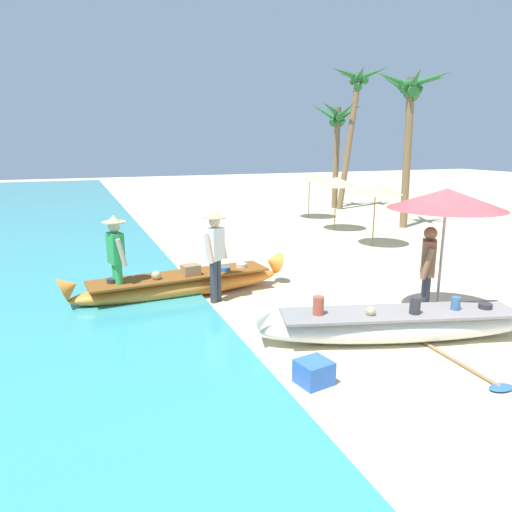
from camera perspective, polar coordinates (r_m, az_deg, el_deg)
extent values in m
plane|color=beige|center=(8.73, 21.34, -8.04)|extent=(80.00, 80.00, 0.00)
ellipsoid|color=white|center=(7.87, 16.91, -8.20)|extent=(4.49, 1.91, 0.47)
cone|color=white|center=(7.23, 0.82, -7.13)|extent=(0.52, 0.54, 0.51)
cube|color=gray|center=(7.79, 17.03, -6.59)|extent=(3.80, 1.73, 0.04)
cylinder|color=#B74C38|center=(7.34, 7.58, -6.06)|extent=(0.17, 0.17, 0.31)
sphere|color=tan|center=(7.50, 13.75, -6.56)|extent=(0.15, 0.15, 0.15)
cylinder|color=#2D2D33|center=(7.72, 18.75, -5.77)|extent=(0.17, 0.17, 0.29)
cylinder|color=#386699|center=(8.14, 23.07, -5.37)|extent=(0.14, 0.14, 0.23)
cylinder|color=#2D2D33|center=(8.42, 26.07, -5.53)|extent=(0.21, 0.21, 0.10)
ellipsoid|color=orange|center=(9.76, -9.06, -3.61)|extent=(4.42, 1.19, 0.45)
cone|color=orange|center=(10.49, 2.01, -0.68)|extent=(0.47, 0.52, 0.55)
cone|color=orange|center=(9.30, -21.73, -3.52)|extent=(0.47, 0.52, 0.55)
cube|color=brown|center=(9.70, -9.11, -2.34)|extent=(3.72, 1.15, 0.04)
cylinder|color=#2D2D33|center=(9.42, -17.04, -2.93)|extent=(0.21, 0.21, 0.10)
sphere|color=tan|center=(9.43, -12.02, -2.32)|extent=(0.19, 0.19, 0.19)
cube|color=#9E754C|center=(9.61, -7.92, -1.73)|extent=(0.38, 0.33, 0.23)
cylinder|color=#386699|center=(9.89, -3.95, -1.58)|extent=(0.27, 0.27, 0.10)
cylinder|color=silver|center=(10.14, -1.79, -1.19)|extent=(0.23, 0.23, 0.10)
cylinder|color=#333842|center=(9.36, -4.66, -2.92)|extent=(0.14, 0.14, 0.86)
cylinder|color=#333842|center=(9.25, -5.17, -3.13)|extent=(0.14, 0.14, 0.86)
cube|color=silver|center=(9.12, -5.01, 1.47)|extent=(0.42, 0.39, 0.63)
cylinder|color=beige|center=(9.30, -4.05, 1.41)|extent=(0.20, 0.22, 0.58)
cylinder|color=beige|center=(8.94, -5.78, 0.88)|extent=(0.20, 0.22, 0.58)
sphere|color=beige|center=(9.04, -5.06, 4.18)|extent=(0.22, 0.22, 0.22)
cylinder|color=tan|center=(9.03, -5.07, 4.68)|extent=(0.44, 0.44, 0.02)
cone|color=tan|center=(9.02, -5.08, 5.12)|extent=(0.26, 0.26, 0.12)
cylinder|color=#333842|center=(8.55, 19.81, -5.19)|extent=(0.14, 0.14, 0.89)
cylinder|color=#333842|center=(8.68, 19.79, -4.90)|extent=(0.14, 0.14, 0.89)
cube|color=brown|center=(8.42, 20.20, -0.21)|extent=(0.40, 0.42, 0.60)
cylinder|color=brown|center=(8.21, 20.08, -0.90)|extent=(0.21, 0.20, 0.55)
cylinder|color=brown|center=(8.65, 20.00, -0.18)|extent=(0.21, 0.20, 0.55)
sphere|color=brown|center=(8.34, 20.44, 2.60)|extent=(0.22, 0.22, 0.22)
cylinder|color=green|center=(9.44, -16.54, -3.30)|extent=(0.14, 0.14, 0.86)
cylinder|color=green|center=(9.32, -16.23, -3.50)|extent=(0.14, 0.14, 0.86)
cube|color=green|center=(9.20, -16.68, 0.92)|extent=(0.31, 0.41, 0.59)
cylinder|color=beige|center=(9.43, -17.05, 0.88)|extent=(0.22, 0.14, 0.54)
cylinder|color=beige|center=(9.01, -16.02, 0.38)|extent=(0.22, 0.14, 0.54)
sphere|color=beige|center=(9.12, -16.86, 3.47)|extent=(0.22, 0.22, 0.22)
cylinder|color=tan|center=(9.11, -16.89, 3.96)|extent=(0.44, 0.44, 0.02)
cone|color=tan|center=(9.10, -16.92, 4.40)|extent=(0.26, 0.26, 0.12)
cylinder|color=#B7B7BC|center=(8.72, 21.57, -0.10)|extent=(0.05, 0.05, 2.32)
cone|color=red|center=(8.56, 22.16, 6.46)|extent=(1.94, 1.94, 0.35)
cylinder|color=#333338|center=(9.04, 20.96, -7.07)|extent=(0.36, 0.36, 0.06)
cylinder|color=#8E6B47|center=(14.72, 14.14, 4.82)|extent=(0.04, 0.04, 1.90)
cone|color=tan|center=(14.62, 14.32, 7.91)|extent=(1.60, 1.60, 0.32)
cylinder|color=#8E6B47|center=(17.20, 9.61, 6.24)|extent=(0.04, 0.04, 1.90)
cone|color=tan|center=(17.12, 9.71, 8.89)|extent=(1.60, 1.60, 0.32)
cylinder|color=#8E6B47|center=(19.91, 6.46, 7.31)|extent=(0.04, 0.04, 1.90)
cone|color=tan|center=(19.84, 6.52, 9.60)|extent=(1.60, 1.60, 0.32)
cylinder|color=brown|center=(23.02, 11.23, 13.35)|extent=(1.03, 0.28, 6.25)
cone|color=#23602D|center=(23.68, 13.26, 20.56)|extent=(1.59, 0.50, 0.71)
cone|color=#23602D|center=(23.85, 12.49, 20.16)|extent=(1.27, 1.47, 1.13)
cone|color=#23602D|center=(23.56, 11.45, 20.65)|extent=(1.17, 1.40, 0.75)
cone|color=#23602D|center=(23.08, 11.29, 20.80)|extent=(2.05, 0.57, 0.77)
cone|color=#23602D|center=(23.00, 12.60, 20.73)|extent=(0.98, 1.60, 0.80)
cone|color=#23602D|center=(23.18, 13.60, 20.64)|extent=(1.21, 1.85, 0.80)
cylinder|color=brown|center=(18.23, 17.88, 11.57)|extent=(0.40, 0.28, 5.32)
cone|color=#23602D|center=(18.63, 19.71, 19.34)|extent=(1.97, 0.44, 0.73)
cone|color=#23602D|center=(18.79, 17.83, 19.17)|extent=(1.04, 1.86, 0.97)
cone|color=#23602D|center=(18.46, 16.98, 19.14)|extent=(1.07, 1.51, 1.10)
cone|color=#23602D|center=(18.07, 16.94, 19.58)|extent=(1.81, 0.60, 0.89)
cone|color=#23602D|center=(17.90, 18.67, 19.36)|extent=(0.96, 1.53, 1.00)
cone|color=#23602D|center=(18.21, 19.86, 19.40)|extent=(1.36, 1.60, 0.80)
cylinder|color=brown|center=(23.27, 9.70, 11.57)|extent=(0.28, 0.28, 4.72)
cone|color=#23602D|center=(23.62, 11.01, 16.59)|extent=(1.93, 0.53, 1.22)
cone|color=#23602D|center=(23.74, 9.58, 16.88)|extent=(0.76, 1.72, 0.93)
cone|color=#23602D|center=(23.41, 8.67, 16.70)|extent=(1.51, 1.46, 1.21)
cone|color=#23602D|center=(22.83, 9.29, 17.06)|extent=(1.86, 1.35, 0.92)
cone|color=#23602D|center=(22.99, 10.64, 16.78)|extent=(0.63, 1.54, 1.08)
cube|color=blue|center=(6.36, 7.04, -13.83)|extent=(0.49, 0.47, 0.32)
cylinder|color=#8E6B47|center=(7.50, 22.82, -11.51)|extent=(0.10, 1.70, 0.05)
ellipsoid|color=#2D60B7|center=(6.98, 27.61, -13.96)|extent=(0.37, 0.21, 0.03)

